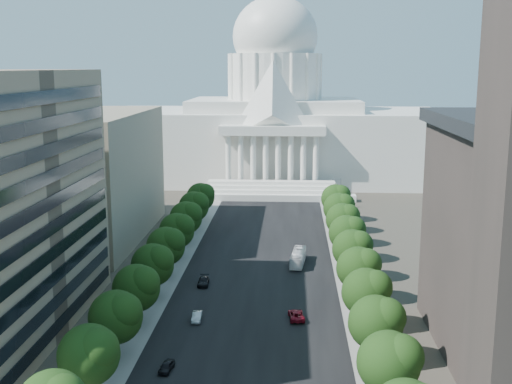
% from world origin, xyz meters
% --- Properties ---
extents(road_asphalt, '(30.00, 260.00, 0.01)m').
position_xyz_m(road_asphalt, '(0.00, 90.00, 0.00)').
color(road_asphalt, black).
rests_on(road_asphalt, ground).
extents(sidewalk_left, '(8.00, 260.00, 0.02)m').
position_xyz_m(sidewalk_left, '(-19.00, 90.00, 0.00)').
color(sidewalk_left, gray).
rests_on(sidewalk_left, ground).
extents(sidewalk_right, '(8.00, 260.00, 0.02)m').
position_xyz_m(sidewalk_right, '(19.00, 90.00, 0.00)').
color(sidewalk_right, gray).
rests_on(sidewalk_right, ground).
extents(capitol, '(120.00, 56.00, 73.00)m').
position_xyz_m(capitol, '(0.00, 184.89, 20.01)').
color(capitol, white).
rests_on(capitol, ground).
extents(office_block_left_far, '(38.00, 52.00, 30.00)m').
position_xyz_m(office_block_left_far, '(-48.00, 100.00, 15.00)').
color(office_block_left_far, gray).
rests_on(office_block_left_far, ground).
extents(tree_l_b, '(7.79, 7.60, 9.97)m').
position_xyz_m(tree_l_b, '(-17.66, 23.81, 6.45)').
color(tree_l_b, '#33261C').
rests_on(tree_l_b, ground).
extents(tree_l_c, '(7.79, 7.60, 9.97)m').
position_xyz_m(tree_l_c, '(-17.66, 35.81, 6.45)').
color(tree_l_c, '#33261C').
rests_on(tree_l_c, ground).
extents(tree_l_d, '(7.79, 7.60, 9.97)m').
position_xyz_m(tree_l_d, '(-17.66, 47.81, 6.45)').
color(tree_l_d, '#33261C').
rests_on(tree_l_d, ground).
extents(tree_l_e, '(7.79, 7.60, 9.97)m').
position_xyz_m(tree_l_e, '(-17.66, 59.81, 6.45)').
color(tree_l_e, '#33261C').
rests_on(tree_l_e, ground).
extents(tree_l_f, '(7.79, 7.60, 9.97)m').
position_xyz_m(tree_l_f, '(-17.66, 71.81, 6.45)').
color(tree_l_f, '#33261C').
rests_on(tree_l_f, ground).
extents(tree_l_g, '(7.79, 7.60, 9.97)m').
position_xyz_m(tree_l_g, '(-17.66, 83.81, 6.45)').
color(tree_l_g, '#33261C').
rests_on(tree_l_g, ground).
extents(tree_l_h, '(7.79, 7.60, 9.97)m').
position_xyz_m(tree_l_h, '(-17.66, 95.81, 6.45)').
color(tree_l_h, '#33261C').
rests_on(tree_l_h, ground).
extents(tree_l_i, '(7.79, 7.60, 9.97)m').
position_xyz_m(tree_l_i, '(-17.66, 107.81, 6.45)').
color(tree_l_i, '#33261C').
rests_on(tree_l_i, ground).
extents(tree_l_j, '(7.79, 7.60, 9.97)m').
position_xyz_m(tree_l_j, '(-17.66, 119.81, 6.45)').
color(tree_l_j, '#33261C').
rests_on(tree_l_j, ground).
extents(tree_r_b, '(7.79, 7.60, 9.97)m').
position_xyz_m(tree_r_b, '(18.34, 23.81, 6.45)').
color(tree_r_b, '#33261C').
rests_on(tree_r_b, ground).
extents(tree_r_c, '(7.79, 7.60, 9.97)m').
position_xyz_m(tree_r_c, '(18.34, 35.81, 6.45)').
color(tree_r_c, '#33261C').
rests_on(tree_r_c, ground).
extents(tree_r_d, '(7.79, 7.60, 9.97)m').
position_xyz_m(tree_r_d, '(18.34, 47.81, 6.45)').
color(tree_r_d, '#33261C').
rests_on(tree_r_d, ground).
extents(tree_r_e, '(7.79, 7.60, 9.97)m').
position_xyz_m(tree_r_e, '(18.34, 59.81, 6.45)').
color(tree_r_e, '#33261C').
rests_on(tree_r_e, ground).
extents(tree_r_f, '(7.79, 7.60, 9.97)m').
position_xyz_m(tree_r_f, '(18.34, 71.81, 6.45)').
color(tree_r_f, '#33261C').
rests_on(tree_r_f, ground).
extents(tree_r_g, '(7.79, 7.60, 9.97)m').
position_xyz_m(tree_r_g, '(18.34, 83.81, 6.45)').
color(tree_r_g, '#33261C').
rests_on(tree_r_g, ground).
extents(tree_r_h, '(7.79, 7.60, 9.97)m').
position_xyz_m(tree_r_h, '(18.34, 95.81, 6.45)').
color(tree_r_h, '#33261C').
rests_on(tree_r_h, ground).
extents(tree_r_i, '(7.79, 7.60, 9.97)m').
position_xyz_m(tree_r_i, '(18.34, 107.81, 6.45)').
color(tree_r_i, '#33261C').
rests_on(tree_r_i, ground).
extents(tree_r_j, '(7.79, 7.60, 9.97)m').
position_xyz_m(tree_r_j, '(18.34, 119.81, 6.45)').
color(tree_r_j, '#33261C').
rests_on(tree_r_j, ground).
extents(streetlight_b, '(2.61, 0.44, 9.00)m').
position_xyz_m(streetlight_b, '(19.90, 35.00, 5.82)').
color(streetlight_b, gray).
rests_on(streetlight_b, ground).
extents(streetlight_c, '(2.61, 0.44, 9.00)m').
position_xyz_m(streetlight_c, '(19.90, 60.00, 5.82)').
color(streetlight_c, gray).
rests_on(streetlight_c, ground).
extents(streetlight_d, '(2.61, 0.44, 9.00)m').
position_xyz_m(streetlight_d, '(19.90, 85.00, 5.82)').
color(streetlight_d, gray).
rests_on(streetlight_d, ground).
extents(streetlight_e, '(2.61, 0.44, 9.00)m').
position_xyz_m(streetlight_e, '(19.90, 110.00, 5.82)').
color(streetlight_e, gray).
rests_on(streetlight_e, ground).
extents(streetlight_f, '(2.61, 0.44, 9.00)m').
position_xyz_m(streetlight_f, '(19.90, 135.00, 5.82)').
color(streetlight_f, gray).
rests_on(streetlight_f, ground).
extents(car_dark_a, '(2.01, 3.92, 1.28)m').
position_xyz_m(car_dark_a, '(-10.29, 32.51, 0.64)').
color(car_dark_a, black).
rests_on(car_dark_a, ground).
extents(car_silver, '(1.57, 4.23, 1.38)m').
position_xyz_m(car_silver, '(-8.72, 50.14, 0.69)').
color(car_silver, '#AAACB2').
rests_on(car_silver, ground).
extents(car_red, '(2.95, 5.39, 1.43)m').
position_xyz_m(car_red, '(7.33, 51.63, 0.72)').
color(car_red, maroon).
rests_on(car_red, ground).
extents(car_dark_b, '(2.18, 4.99, 1.43)m').
position_xyz_m(car_dark_b, '(-10.05, 67.28, 0.71)').
color(car_dark_b, black).
rests_on(car_dark_b, ground).
extents(city_bus, '(3.63, 10.82, 2.96)m').
position_xyz_m(city_bus, '(7.87, 81.22, 1.48)').
color(city_bus, white).
rests_on(city_bus, ground).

